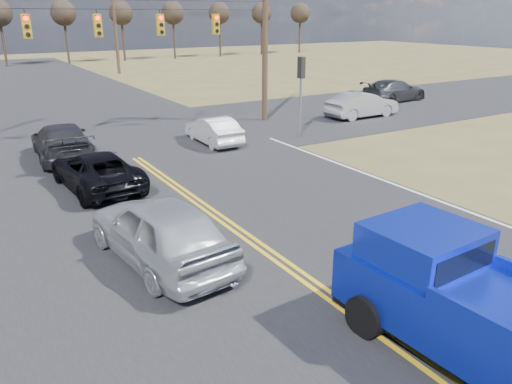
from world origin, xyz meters
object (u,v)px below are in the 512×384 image
cross_car_east_near (362,105)px  cross_car_east_far (394,91)px  pickup_truck (482,312)px  black_suv (96,170)px  white_car_queue (213,130)px  silver_suv (160,230)px  dgrey_car_queue (62,142)px

cross_car_east_near → cross_car_east_far: bearing=-62.9°
pickup_truck → black_suv: (-3.17, 12.86, -0.38)m
pickup_truck → white_car_queue: pickup_truck is taller
pickup_truck → silver_suv: bearing=114.0°
white_car_queue → cross_car_east_near: (10.34, 1.09, 0.11)m
white_car_queue → cross_car_east_far: size_ratio=0.74×
white_car_queue → cross_car_east_far: 16.73m
dgrey_car_queue → black_suv: bearing=96.6°
cross_car_east_far → white_car_queue: bearing=99.3°
dgrey_car_queue → cross_car_east_far: size_ratio=1.00×
pickup_truck → dgrey_car_queue: size_ratio=1.11×
dgrey_car_queue → silver_suv: bearing=94.2°
dgrey_car_queue → white_car_queue: bearing=176.3°
cross_car_east_near → white_car_queue: bearing=95.2°
silver_suv → cross_car_east_near: bearing=-152.8°
white_car_queue → dgrey_car_queue: dgrey_car_queue is taller
silver_suv → white_car_queue: size_ratio=1.27×
white_car_queue → cross_car_east_near: size_ratio=0.85×
black_suv → cross_car_east_far: 23.94m
white_car_queue → cross_car_east_far: cross_car_east_far is taller
pickup_truck → cross_car_east_far: pickup_truck is taller
black_suv → cross_car_east_far: cross_car_east_far is taller
white_car_queue → dgrey_car_queue: bearing=-5.5°
silver_suv → black_suv: (0.11, 6.38, -0.19)m
black_suv → cross_car_east_near: size_ratio=1.04×
white_car_queue → cross_car_east_near: bearing=-172.3°
black_suv → cross_car_east_near: (16.74, 4.77, 0.10)m
silver_suv → cross_car_east_far: (22.72, 14.25, -0.08)m
pickup_truck → cross_car_east_far: size_ratio=1.11×
cross_car_east_near → pickup_truck: bearing=141.6°
pickup_truck → black_suv: 13.25m
silver_suv → dgrey_car_queue: bearing=-95.6°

